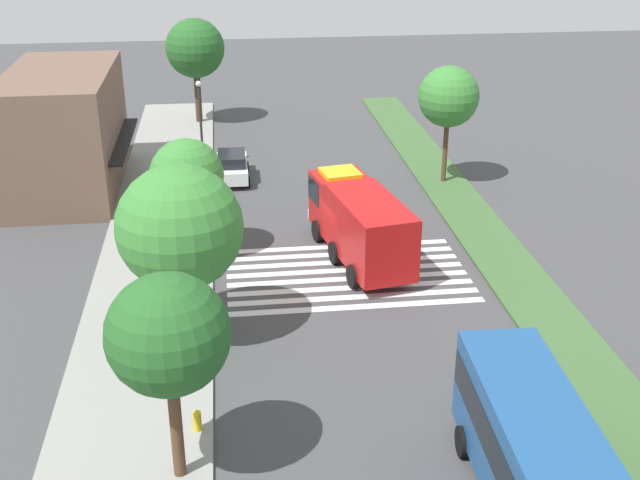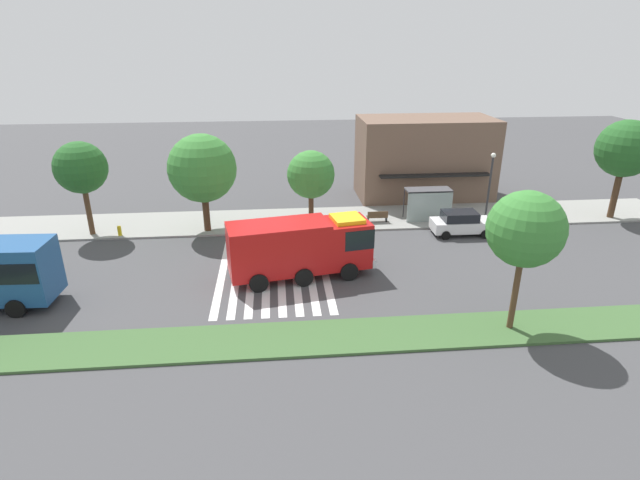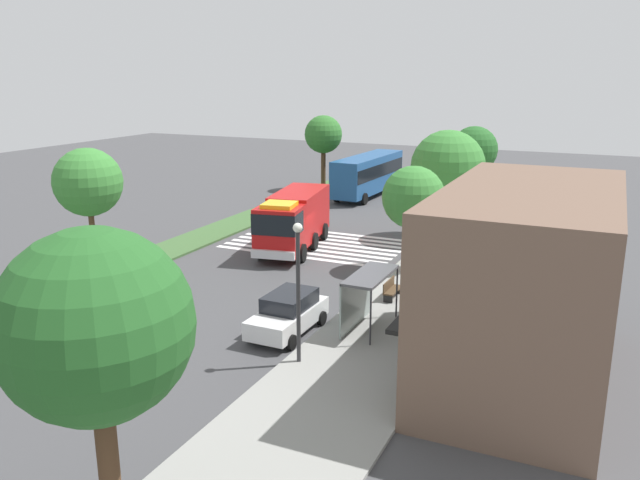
# 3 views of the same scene
# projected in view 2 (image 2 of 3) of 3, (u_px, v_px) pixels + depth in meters

# --- Properties ---
(ground_plane) EXTENTS (120.00, 120.00, 0.00)m
(ground_plane) POSITION_uv_depth(u_px,v_px,m) (312.00, 270.00, 31.15)
(ground_plane) COLOR #424244
(sidewalk) EXTENTS (60.00, 5.48, 0.14)m
(sidewalk) POSITION_uv_depth(u_px,v_px,m) (303.00, 220.00, 39.39)
(sidewalk) COLOR gray
(sidewalk) RESTS_ON ground_plane
(median_strip) EXTENTS (60.00, 3.00, 0.14)m
(median_strip) POSITION_uv_depth(u_px,v_px,m) (324.00, 337.00, 24.00)
(median_strip) COLOR #3D6033
(median_strip) RESTS_ON ground_plane
(crosswalk) EXTENTS (6.75, 11.21, 0.01)m
(crosswalk) POSITION_uv_depth(u_px,v_px,m) (274.00, 271.00, 30.94)
(crosswalk) COLOR silver
(crosswalk) RESTS_ON ground_plane
(fire_truck) EXTENTS (8.95, 4.11, 3.56)m
(fire_truck) POSITION_uv_depth(u_px,v_px,m) (304.00, 245.00, 29.61)
(fire_truck) COLOR #B71414
(fire_truck) RESTS_ON ground_plane
(parked_car_mid) EXTENTS (4.40, 2.14, 1.76)m
(parked_car_mid) POSITION_uv_depth(u_px,v_px,m) (461.00, 223.00, 36.41)
(parked_car_mid) COLOR silver
(parked_car_mid) RESTS_ON ground_plane
(bus_stop_shelter) EXTENTS (3.50, 1.40, 2.46)m
(bus_stop_shelter) POSITION_uv_depth(u_px,v_px,m) (429.00, 199.00, 38.46)
(bus_stop_shelter) COLOR #4C4C51
(bus_stop_shelter) RESTS_ON sidewalk
(bench_near_shelter) EXTENTS (1.60, 0.50, 0.90)m
(bench_near_shelter) POSITION_uv_depth(u_px,v_px,m) (377.00, 216.00, 38.60)
(bench_near_shelter) COLOR #4C3823
(bench_near_shelter) RESTS_ON sidewalk
(street_lamp) EXTENTS (0.36, 0.36, 5.47)m
(street_lamp) POSITION_uv_depth(u_px,v_px,m) (490.00, 182.00, 37.33)
(street_lamp) COLOR #2D2D30
(street_lamp) RESTS_ON sidewalk
(storefront_building) EXTENTS (11.64, 6.62, 7.02)m
(storefront_building) POSITION_uv_depth(u_px,v_px,m) (424.00, 158.00, 44.23)
(storefront_building) COLOR brown
(storefront_building) RESTS_ON ground_plane
(sidewalk_tree_far_west) EXTENTS (3.62, 3.62, 6.75)m
(sidewalk_tree_far_west) POSITION_uv_depth(u_px,v_px,m) (81.00, 168.00, 34.58)
(sidewalk_tree_far_west) COLOR #513823
(sidewalk_tree_far_west) RESTS_ON sidewalk
(sidewalk_tree_west) EXTENTS (4.87, 4.87, 7.14)m
(sidewalk_tree_west) POSITION_uv_depth(u_px,v_px,m) (202.00, 169.00, 35.37)
(sidewalk_tree_west) COLOR #47301E
(sidewalk_tree_west) RESTS_ON sidewalk
(sidewalk_tree_center) EXTENTS (3.49, 3.49, 5.81)m
(sidewalk_tree_center) POSITION_uv_depth(u_px,v_px,m) (311.00, 175.00, 36.27)
(sidewalk_tree_center) COLOR #47301E
(sidewalk_tree_center) RESTS_ON sidewalk
(sidewalk_tree_far_east) EXTENTS (4.33, 4.33, 7.67)m
(sidewalk_tree_far_east) POSITION_uv_depth(u_px,v_px,m) (626.00, 149.00, 37.77)
(sidewalk_tree_far_east) COLOR #47301E
(sidewalk_tree_far_east) RESTS_ON sidewalk
(median_tree_west) EXTENTS (3.58, 3.58, 7.00)m
(median_tree_west) POSITION_uv_depth(u_px,v_px,m) (526.00, 230.00, 22.80)
(median_tree_west) COLOR #513823
(median_tree_west) RESTS_ON median_strip
(fire_hydrant) EXTENTS (0.28, 0.28, 0.70)m
(fire_hydrant) POSITION_uv_depth(u_px,v_px,m) (120.00, 231.00, 36.02)
(fire_hydrant) COLOR gold
(fire_hydrant) RESTS_ON sidewalk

